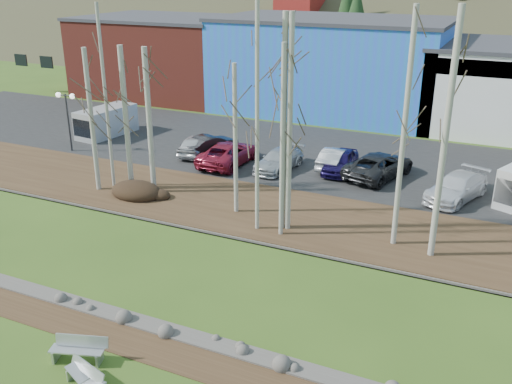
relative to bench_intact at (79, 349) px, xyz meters
The scene contains 32 objects.
dirt_strip 2.89m from the bench_intact, 35.49° to the left, with size 80.00×1.80×0.03m, color #382616.
near_bank_rocks 3.56m from the bench_intact, 48.83° to the left, with size 80.00×0.80×0.50m, color #47423D, non-canonical shape.
river 7.16m from the bench_intact, 71.03° to the left, with size 80.00×8.00×0.90m, color #152132, non-canonical shape.
far_bank_rocks 11.11m from the bench_intact, 77.92° to the left, with size 80.00×0.80×0.46m, color #47423D, non-canonical shape.
far_bank 14.25m from the bench_intact, 80.62° to the left, with size 80.00×7.00×0.15m, color #382616.
parking_lot 24.67m from the bench_intact, 84.60° to the left, with size 80.00×14.00×0.14m, color black.
building_brick 44.37m from the bench_intact, 119.35° to the left, with size 16.32×12.24×7.80m.
building_blue 38.91m from the bench_intact, 95.45° to the left, with size 20.40×12.24×8.30m.
bench_intact is the anchor object (origin of this frame).
bench_damaged 1.42m from the bench_intact, 40.00° to the right, with size 1.73×0.96×0.74m.
dirt_mound 14.66m from the bench_intact, 118.51° to the left, with size 3.12×2.20×0.61m, color black.
birch_0 16.49m from the bench_intact, 127.01° to the left, with size 0.27×0.27×8.23m.
birch_1 17.23m from the bench_intact, 123.98° to the left, with size 0.19×0.19×10.53m.
birch_2 15.76m from the bench_intact, 114.96° to the left, with size 0.31×0.31×8.32m.
birch_3 12.93m from the bench_intact, 84.36° to the left, with size 0.20×0.20×10.95m.
birch_4 13.64m from the bench_intact, 78.46° to the left, with size 0.27×0.27×10.48m.
birch_5 13.80m from the bench_intact, 93.27° to the left, with size 0.23×0.23×7.90m.
birch_6 12.72m from the bench_intact, 77.99° to the left, with size 0.21×0.21×9.23m.
birch_7 16.62m from the bench_intact, 52.69° to the left, with size 0.29×0.29×10.96m.
birch_8 16.00m from the bench_intact, 59.20° to the left, with size 0.25×0.25×10.89m.
birch_10 16.48m from the bench_intact, 120.14° to the left, with size 0.31×0.31×8.32m.
birch_11 13.59m from the bench_intact, 79.82° to the left, with size 0.27×0.27×10.48m.
street_lamp 24.58m from the bench_intact, 132.20° to the left, with size 1.59×0.39×4.17m.
car_0 22.52m from the bench_intact, 110.34° to the left, with size 1.66×4.12×1.40m, color silver.
car_1 22.63m from the bench_intact, 107.83° to the left, with size 1.46×4.19×1.38m, color black.
car_2 20.72m from the bench_intact, 103.35° to the left, with size 2.50×5.42×1.51m, color maroon.
car_3 20.57m from the bench_intact, 93.70° to the left, with size 1.82×4.47×1.30m, color #A5AAAE.
car_4 21.93m from the bench_intact, 83.63° to the left, with size 1.67×4.16×1.42m, color #191048.
car_5 22.48m from the bench_intact, 85.17° to the left, with size 1.43×4.11×1.35m, color #AEAFB1.
car_6 22.43m from the bench_intact, 77.39° to the left, with size 2.54×5.52×1.53m, color #262728.
car_7 22.30m from the bench_intact, 64.07° to the left, with size 2.02×4.97×1.44m, color silver.
van_grey 27.84m from the bench_intact, 126.90° to the left, with size 2.61×5.13×2.16m.
Camera 1 is at (9.75, -11.43, 12.40)m, focal length 40.00 mm.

